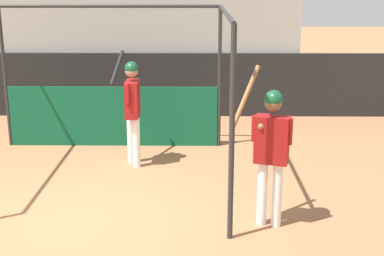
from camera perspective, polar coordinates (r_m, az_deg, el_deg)
ground_plane at (r=7.45m, az=-12.84°, el=-9.90°), size 60.00×60.00×0.00m
outfield_wall at (r=12.72m, az=-7.09°, el=4.61°), size 24.00×0.12×1.49m
bleacher_section at (r=14.22m, az=-6.32°, el=9.22°), size 8.15×3.20×3.17m
batting_cage at (r=9.68m, az=-9.10°, el=3.51°), size 4.16×3.94×2.70m
player_batter at (r=9.20m, az=-6.41°, el=2.70°), size 0.50×0.93×1.94m
player_waiting at (r=6.91m, az=8.41°, el=-1.80°), size 0.79×0.50×2.10m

